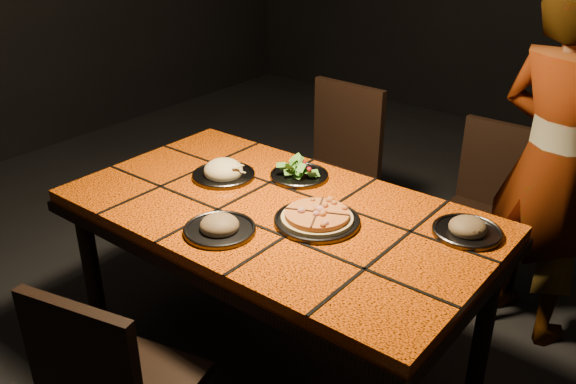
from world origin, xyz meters
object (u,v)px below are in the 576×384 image
Objects in this scene: chair_far_right at (488,201)px; plate_pasta at (223,172)px; dining_table at (277,226)px; chair_far_left at (335,162)px; plate_pizza at (317,219)px; diner at (552,165)px.

chair_far_right is 3.27× the size of plate_pasta.
dining_table is at bearing -11.96° from plate_pasta.
chair_far_left is at bearing 111.08° from dining_table.
chair_far_left reaches higher than plate_pasta.
plate_pizza is (0.19, -0.00, 0.10)m from dining_table.
plate_pizza is 0.54m from plate_pasta.
chair_far_left is (-0.35, 0.91, -0.14)m from dining_table.
diner is at bearing 61.31° from plate_pizza.
plate_pasta is at bearing 172.06° from plate_pizza.
plate_pizza is 1.32× the size of plate_pasta.
dining_table is at bearing 77.19° from diner.
diner is 4.61× the size of plate_pizza.
chair_far_left reaches higher than dining_table.
chair_far_right is at bearing 52.07° from plate_pasta.
chair_far_left is 0.59× the size of diner.
diner is at bearing 53.23° from dining_table.
dining_table is 6.22× the size of plate_pasta.
plate_pasta is (-0.53, 0.07, 0.00)m from plate_pizza.
diner reaches higher than plate_pizza.
diner reaches higher than chair_far_right.
chair_far_left is 3.58× the size of plate_pasta.
chair_far_right is 1.13m from plate_pizza.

